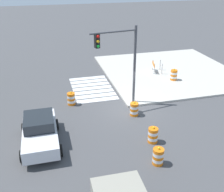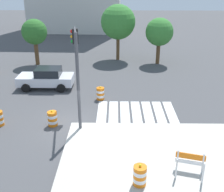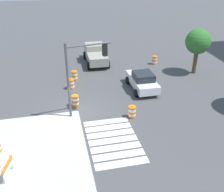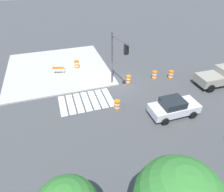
# 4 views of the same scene
# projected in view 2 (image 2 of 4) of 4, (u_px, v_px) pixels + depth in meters

# --- Properties ---
(ground_plane) EXTENTS (120.00, 120.00, 0.00)m
(ground_plane) POSITION_uv_depth(u_px,v_px,m) (72.00, 125.00, 16.85)
(ground_plane) COLOR #474749
(crosswalk_stripes) EXTENTS (5.10, 3.20, 0.02)m
(crosswalk_stripes) POSITION_uv_depth(u_px,v_px,m) (136.00, 112.00, 18.45)
(crosswalk_stripes) COLOR silver
(crosswalk_stripes) RESTS_ON ground
(sports_car) EXTENTS (4.30, 2.14, 1.63)m
(sports_car) POSITION_uv_depth(u_px,v_px,m) (46.00, 78.00, 22.12)
(sports_car) COLOR silver
(sports_car) RESTS_ON ground
(traffic_barrel_near_corner) EXTENTS (0.56, 0.56, 1.02)m
(traffic_barrel_near_corner) POSITION_uv_depth(u_px,v_px,m) (100.00, 94.00, 20.14)
(traffic_barrel_near_corner) COLOR orange
(traffic_barrel_near_corner) RESTS_ON ground
(traffic_barrel_median_far) EXTENTS (0.56, 0.56, 1.02)m
(traffic_barrel_median_far) POSITION_uv_depth(u_px,v_px,m) (52.00, 119.00, 16.62)
(traffic_barrel_median_far) COLOR orange
(traffic_barrel_median_far) RESTS_ON ground
(traffic_barrel_on_sidewalk) EXTENTS (0.56, 0.56, 1.02)m
(traffic_barrel_on_sidewalk) POSITION_uv_depth(u_px,v_px,m) (140.00, 175.00, 11.67)
(traffic_barrel_on_sidewalk) COLOR orange
(traffic_barrel_on_sidewalk) RESTS_ON sidewalk_corner
(construction_barricade) EXTENTS (1.40, 1.07, 1.00)m
(construction_barricade) POSITION_uv_depth(u_px,v_px,m) (190.00, 162.00, 12.32)
(construction_barricade) COLOR silver
(construction_barricade) RESTS_ON sidewalk_corner
(traffic_light_pole) EXTENTS (0.80, 3.26, 5.50)m
(traffic_light_pole) POSITION_uv_depth(u_px,v_px,m) (76.00, 60.00, 15.78)
(traffic_light_pole) COLOR #4C4C51
(traffic_light_pole) RESTS_ON sidewalk_corner
(street_tree_streetside_near) EXTENTS (2.44, 2.44, 4.49)m
(street_tree_streetside_near) POSITION_uv_depth(u_px,v_px,m) (34.00, 32.00, 27.01)
(street_tree_streetside_near) COLOR brown
(street_tree_streetside_near) RESTS_ON ground
(street_tree_streetside_mid) EXTENTS (3.51, 3.51, 5.68)m
(street_tree_streetside_mid) POSITION_uv_depth(u_px,v_px,m) (118.00, 22.00, 28.41)
(street_tree_streetside_mid) COLOR brown
(street_tree_streetside_mid) RESTS_ON ground
(street_tree_streetside_far) EXTENTS (2.72, 2.72, 4.55)m
(street_tree_streetside_far) POSITION_uv_depth(u_px,v_px,m) (159.00, 32.00, 27.38)
(street_tree_streetside_far) COLOR brown
(street_tree_streetside_far) RESTS_ON ground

